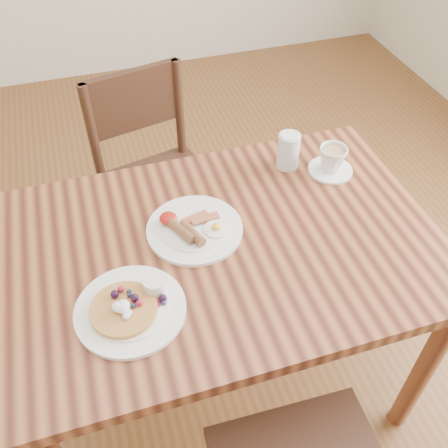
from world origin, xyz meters
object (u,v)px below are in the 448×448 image
(breakfast_plate, at_px, (193,228))
(water_glass, at_px, (288,151))
(dining_table, at_px, (224,265))
(teacup_saucer, at_px, (332,161))
(pancake_plate, at_px, (131,307))
(chair_far, at_px, (155,176))

(breakfast_plate, height_order, water_glass, water_glass)
(dining_table, height_order, teacup_saucer, teacup_saucer)
(dining_table, xyz_separation_m, water_glass, (0.29, 0.26, 0.16))
(pancake_plate, xyz_separation_m, breakfast_plate, (0.21, 0.21, -0.00))
(pancake_plate, height_order, water_glass, water_glass)
(chair_far, bearing_deg, water_glass, 121.25)
(teacup_saucer, bearing_deg, pancake_plate, -153.80)
(dining_table, height_order, water_glass, water_glass)
(pancake_plate, xyz_separation_m, water_glass, (0.57, 0.41, 0.04))
(chair_far, bearing_deg, dining_table, 84.46)
(teacup_saucer, bearing_deg, dining_table, -154.95)
(dining_table, bearing_deg, breakfast_plate, 136.74)
(dining_table, xyz_separation_m, chair_far, (-0.08, 0.65, -0.16))
(chair_far, distance_m, breakfast_plate, 0.64)
(water_glass, bearing_deg, pancake_plate, -144.54)
(pancake_plate, bearing_deg, water_glass, 35.46)
(pancake_plate, distance_m, water_glass, 0.70)
(pancake_plate, relative_size, breakfast_plate, 1.00)
(teacup_saucer, distance_m, water_glass, 0.14)
(dining_table, relative_size, pancake_plate, 4.44)
(chair_far, xyz_separation_m, teacup_saucer, (0.49, -0.46, 0.30))
(chair_far, relative_size, breakfast_plate, 3.26)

